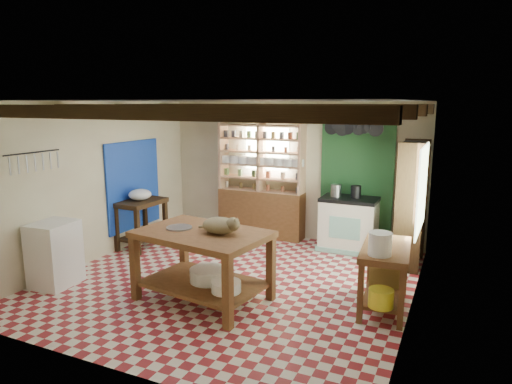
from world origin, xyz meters
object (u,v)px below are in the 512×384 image
at_px(stove, 349,224).
at_px(white_cabinet, 55,254).
at_px(work_table, 203,266).
at_px(right_counter, 384,278).
at_px(cat, 220,225).
at_px(prep_table, 141,224).

bearing_deg(stove, white_cabinet, -136.16).
relative_size(work_table, right_counter, 1.45).
bearing_deg(right_counter, work_table, -166.64).
bearing_deg(right_counter, white_cabinet, -169.70).
bearing_deg(white_cabinet, right_counter, 10.35).
distance_m(work_table, right_counter, 2.34).
bearing_deg(white_cabinet, cat, 6.27).
distance_m(prep_table, white_cabinet, 1.91).
bearing_deg(stove, cat, -109.56).
relative_size(white_cabinet, cat, 1.99).
bearing_deg(white_cabinet, work_table, 7.14).
distance_m(work_table, cat, 0.63).
bearing_deg(work_table, cat, 11.31).
bearing_deg(cat, right_counter, 17.86).
distance_m(right_counter, cat, 2.18).
distance_m(white_cabinet, right_counter, 4.55).
bearing_deg(prep_table, cat, -28.10).
distance_m(work_table, stove, 3.14).
relative_size(work_table, cat, 3.56).
height_order(right_counter, cat, cat).
xyz_separation_m(work_table, prep_table, (-2.16, 1.45, -0.03)).
xyz_separation_m(white_cabinet, cat, (2.43, 0.47, 0.58)).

